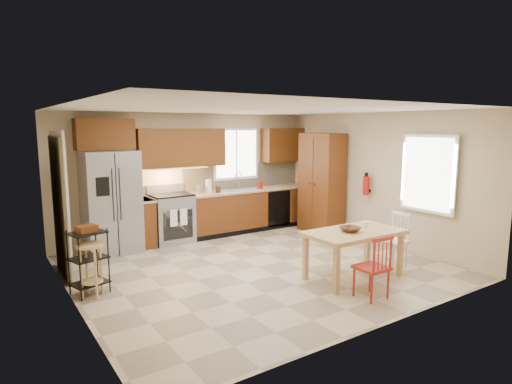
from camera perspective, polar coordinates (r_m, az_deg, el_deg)
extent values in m
plane|color=tan|center=(6.98, 0.22, -9.96)|extent=(5.50, 5.50, 0.00)
cube|color=silver|center=(6.62, 0.24, 11.01)|extent=(5.50, 5.00, 0.02)
cube|color=#CCB793|center=(8.85, -8.84, 2.23)|extent=(5.50, 0.02, 2.50)
cube|color=#CCB793|center=(4.85, 16.98, -3.38)|extent=(5.50, 0.02, 2.50)
cube|color=#CCB793|center=(5.65, -23.59, -2.05)|extent=(0.02, 5.00, 2.50)
cube|color=#CCB793|center=(8.52, 15.78, 1.75)|extent=(0.02, 5.00, 2.50)
cube|color=gray|center=(7.98, -18.77, -1.31)|extent=(0.92, 0.75, 1.82)
cube|color=gray|center=(8.48, -11.19, -3.54)|extent=(0.76, 0.63, 0.92)
cube|color=#572910|center=(8.31, -14.74, -3.98)|extent=(0.30, 0.60, 0.90)
cube|color=#572910|center=(9.33, -0.74, -2.31)|extent=(2.92, 0.60, 0.90)
cube|color=black|center=(9.41, 3.09, -2.23)|extent=(0.60, 0.02, 0.78)
cube|color=beige|center=(9.46, -1.69, 2.28)|extent=(2.92, 0.03, 0.55)
cube|color=#5D2E0F|center=(8.06, -19.56, 7.26)|extent=(1.00, 0.35, 0.55)
cube|color=#5D2E0F|center=(8.55, -9.96, 5.84)|extent=(1.80, 0.35, 0.75)
cube|color=#5D2E0F|center=(9.82, 3.58, 6.31)|extent=(1.00, 0.35, 0.75)
cube|color=white|center=(9.31, -2.68, 5.11)|extent=(1.12, 0.04, 1.12)
cube|color=gray|center=(9.16, -1.74, 0.08)|extent=(0.62, 0.46, 0.16)
cube|color=#FFBF66|center=(8.43, -11.69, 3.06)|extent=(1.60, 0.30, 0.01)
imported|color=#B90E0C|center=(9.26, 0.58, 1.03)|extent=(0.09, 0.09, 0.19)
cylinder|color=white|center=(8.68, -6.34, 0.75)|extent=(0.12, 0.12, 0.28)
cylinder|color=gray|center=(8.59, -7.52, 0.31)|extent=(0.11, 0.11, 0.18)
cylinder|color=#4E2815|center=(8.75, -5.08, 0.37)|extent=(0.10, 0.10, 0.14)
cube|color=#572910|center=(9.14, 8.70, 1.17)|extent=(0.50, 0.95, 2.10)
cylinder|color=#B90E0C|center=(8.54, 14.45, 0.81)|extent=(0.12, 0.12, 0.36)
cube|color=white|center=(7.75, 21.96, 2.27)|extent=(0.04, 1.02, 1.32)
cube|color=#8C7A59|center=(6.96, -24.76, -1.89)|extent=(0.04, 0.95, 2.10)
imported|color=#4E2815|center=(6.40, 12.41, -5.24)|extent=(0.30, 0.30, 0.07)
cylinder|color=white|center=(6.74, 14.27, -4.35)|extent=(0.10, 0.10, 0.11)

